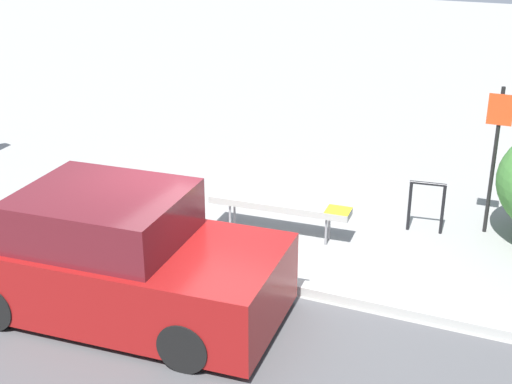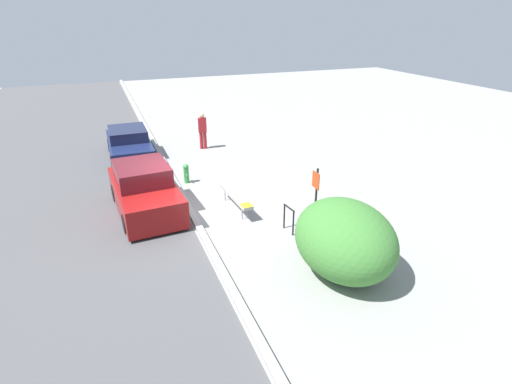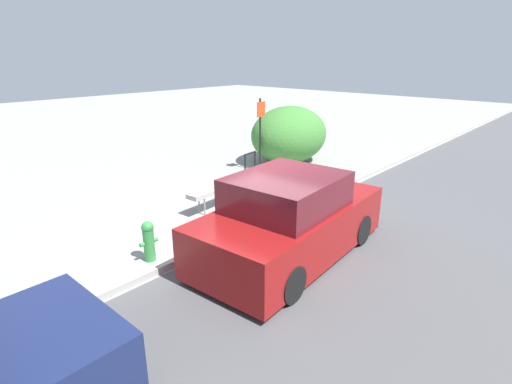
% 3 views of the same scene
% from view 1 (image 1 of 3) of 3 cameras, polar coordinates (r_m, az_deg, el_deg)
% --- Properties ---
extents(ground_plane, '(60.00, 60.00, 0.00)m').
position_cam_1_polar(ground_plane, '(9.93, -3.28, -6.53)').
color(ground_plane, gray).
extents(curb, '(60.00, 0.20, 0.13)m').
position_cam_1_polar(curb, '(9.90, -3.29, -6.20)').
color(curb, '#A8A8A3').
rests_on(curb, ground_plane).
extents(bench, '(2.21, 0.47, 0.55)m').
position_cam_1_polar(bench, '(10.82, 1.92, -1.10)').
color(bench, gray).
rests_on(bench, ground_plane).
extents(bike_rack, '(0.55, 0.12, 0.83)m').
position_cam_1_polar(bike_rack, '(11.22, 13.49, -0.76)').
color(bike_rack, black).
rests_on(bike_rack, ground_plane).
extents(sign_post, '(0.36, 0.08, 2.30)m').
position_cam_1_polar(sign_post, '(11.16, 18.61, 3.40)').
color(sign_post, black).
rests_on(sign_post, ground_plane).
extents(fire_hydrant, '(0.36, 0.22, 0.77)m').
position_cam_1_polar(fire_hydrant, '(11.34, -13.79, -1.05)').
color(fire_hydrant, '#338C3F').
rests_on(fire_hydrant, ground_plane).
extents(parked_car_near, '(4.14, 2.09, 1.59)m').
position_cam_1_polar(parked_car_near, '(8.92, -11.10, -5.39)').
color(parked_car_near, black).
rests_on(parked_car_near, ground_plane).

